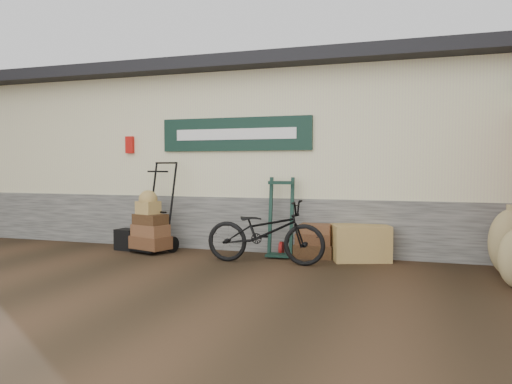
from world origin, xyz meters
TOP-DOWN VIEW (x-y plane):
  - ground at (0.00, 0.00)m, footprint 80.00×80.00m
  - station_building at (-0.01, 2.74)m, footprint 14.40×4.10m
  - porter_trolley at (-1.52, 0.55)m, footprint 0.90×0.78m
  - green_barrow at (0.55, 0.73)m, footprint 0.47×0.40m
  - suitcase_stack at (1.07, 0.82)m, footprint 0.60×0.38m
  - wicker_hamper at (1.79, 0.79)m, footprint 0.96×0.78m
  - black_trunk at (-2.09, 0.52)m, footprint 0.40×0.36m
  - bicycle at (0.49, 0.12)m, footprint 0.67×1.79m
  - burlap_sack_left at (3.74, 0.26)m, footprint 0.61×0.53m

SIDE VIEW (x-z plane):
  - ground at x=0.00m, z-range 0.00..0.00m
  - black_trunk at x=-2.09m, z-range 0.00..0.35m
  - suitcase_stack at x=1.07m, z-range 0.00..0.53m
  - wicker_hamper at x=1.79m, z-range 0.00..0.54m
  - burlap_sack_left at x=3.74m, z-range 0.00..0.88m
  - bicycle at x=0.49m, z-range 0.00..1.03m
  - green_barrow at x=0.55m, z-range 0.00..1.24m
  - porter_trolley at x=-1.52m, z-range 0.00..1.52m
  - station_building at x=-0.01m, z-range 0.01..3.21m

